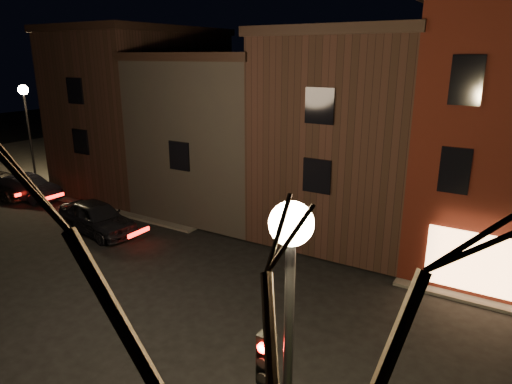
% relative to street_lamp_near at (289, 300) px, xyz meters
% --- Properties ---
extents(ground, '(120.00, 120.00, 0.00)m').
position_rel_street_lamp_near_xyz_m(ground, '(-6.20, 6.00, -5.18)').
color(ground, black).
rests_on(ground, ground).
extents(sidewalk_far_left, '(30.00, 30.00, 0.12)m').
position_rel_street_lamp_near_xyz_m(sidewalk_far_left, '(-26.20, 26.00, -5.12)').
color(sidewalk_far_left, '#2D2B28').
rests_on(sidewalk_far_left, ground).
extents(row_building_a, '(7.30, 10.30, 9.40)m').
position_rel_street_lamp_near_xyz_m(row_building_a, '(-4.70, 16.50, -0.34)').
color(row_building_a, black).
rests_on(row_building_a, ground).
extents(row_building_b, '(7.80, 10.30, 8.40)m').
position_rel_street_lamp_near_xyz_m(row_building_b, '(-11.95, 16.50, -0.85)').
color(row_building_b, black).
rests_on(row_building_b, ground).
extents(row_building_c, '(7.30, 10.30, 9.90)m').
position_rel_street_lamp_near_xyz_m(row_building_c, '(-19.20, 16.50, -0.09)').
color(row_building_c, black).
rests_on(row_building_c, ground).
extents(street_lamp_near, '(0.60, 0.60, 6.48)m').
position_rel_street_lamp_near_xyz_m(street_lamp_near, '(0.00, 0.00, 0.00)').
color(street_lamp_near, black).
rests_on(street_lamp_near, sidewalk_near_right).
extents(street_lamp_far, '(0.60, 0.60, 6.48)m').
position_rel_street_lamp_near_xyz_m(street_lamp_far, '(-25.20, 12.20, 0.00)').
color(street_lamp_far, black).
rests_on(street_lamp_far, sidewalk_far_left).
extents(bare_tree_right, '(6.40, 6.40, 8.50)m').
position_rel_street_lamp_near_xyz_m(bare_tree_right, '(1.30, -2.50, 0.97)').
color(bare_tree_right, black).
rests_on(bare_tree_right, sidewalk_near_right).
extents(parked_car_a, '(4.89, 2.47, 1.60)m').
position_rel_street_lamp_near_xyz_m(parked_car_a, '(-15.05, 8.76, -4.38)').
color(parked_car_a, black).
rests_on(parked_car_a, ground).
extents(parked_car_b, '(4.65, 2.10, 1.48)m').
position_rel_street_lamp_near_xyz_m(parked_car_b, '(-23.05, 10.18, -4.44)').
color(parked_car_b, black).
rests_on(parked_car_b, ground).
extents(parked_car_c, '(5.12, 2.43, 1.44)m').
position_rel_street_lamp_near_xyz_m(parked_car_c, '(-25.04, 9.76, -4.46)').
color(parked_car_c, black).
rests_on(parked_car_c, ground).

